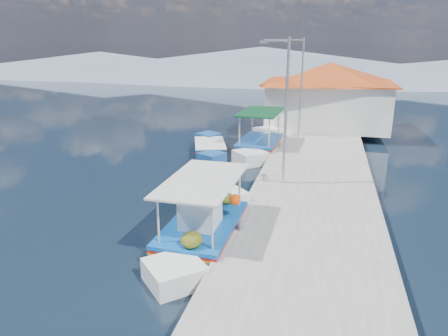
# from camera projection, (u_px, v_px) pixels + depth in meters

# --- Properties ---
(ground) EXTENTS (160.00, 160.00, 0.00)m
(ground) POSITION_uv_depth(u_px,v_px,m) (166.00, 200.00, 17.18)
(ground) COLOR black
(ground) RESTS_ON ground
(quay) EXTENTS (5.00, 44.00, 0.50)m
(quay) POSITION_uv_depth(u_px,v_px,m) (317.00, 164.00, 21.30)
(quay) COLOR #ADAAA1
(quay) RESTS_ON ground
(bollards) EXTENTS (0.20, 17.20, 0.30)m
(bollards) POSITION_uv_depth(u_px,v_px,m) (274.00, 158.00, 20.97)
(bollards) COLOR #A5A8AD
(bollards) RESTS_ON quay
(main_caique) EXTENTS (2.22, 7.30, 2.40)m
(main_caique) POSITION_uv_depth(u_px,v_px,m) (204.00, 227.00, 13.68)
(main_caique) COLOR white
(main_caique) RESTS_ON ground
(caique_green_canopy) EXTENTS (2.35, 7.20, 2.70)m
(caique_green_canopy) POSITION_uv_depth(u_px,v_px,m) (260.00, 145.00, 24.51)
(caique_green_canopy) COLOR white
(caique_green_canopy) RESTS_ON ground
(caique_blue_hull) EXTENTS (2.86, 5.43, 1.02)m
(caique_blue_hull) POSITION_uv_depth(u_px,v_px,m) (211.00, 149.00, 24.11)
(caique_blue_hull) COLOR #184B93
(caique_blue_hull) RESTS_ON ground
(harbor_building) EXTENTS (10.49, 10.49, 4.40)m
(harbor_building) POSITION_uv_depth(u_px,v_px,m) (328.00, 94.00, 28.81)
(harbor_building) COLOR white
(harbor_building) RESTS_ON quay
(lamp_post_near) EXTENTS (1.21, 0.14, 6.00)m
(lamp_post_near) POSITION_uv_depth(u_px,v_px,m) (284.00, 105.00, 16.84)
(lamp_post_near) COLOR #A5A8AD
(lamp_post_near) RESTS_ON quay
(lamp_post_far) EXTENTS (1.21, 0.14, 6.00)m
(lamp_post_far) POSITION_uv_depth(u_px,v_px,m) (300.00, 83.00, 25.18)
(lamp_post_far) COLOR #A5A8AD
(lamp_post_far) RESTS_ON quay
(mountain_ridge) EXTENTS (171.40, 96.00, 5.50)m
(mountain_ridge) POSITION_uv_depth(u_px,v_px,m) (332.00, 67.00, 66.93)
(mountain_ridge) COLOR slate
(mountain_ridge) RESTS_ON ground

